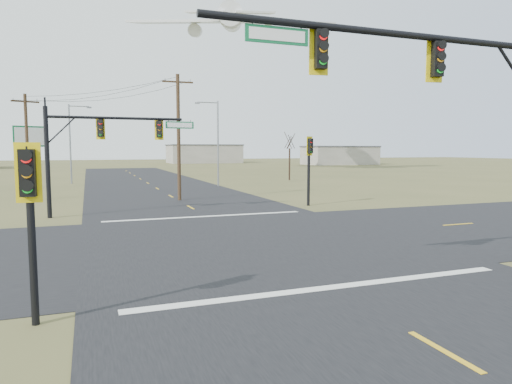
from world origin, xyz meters
The scene contains 18 objects.
ground centered at (0.00, 0.00, 0.00)m, with size 320.00×320.00×0.00m, color brown.
road_ew centered at (0.00, 0.00, 0.01)m, with size 160.00×14.00×0.02m, color black.
road_ns centered at (0.00, 0.00, 0.01)m, with size 14.00×160.00×0.02m, color black.
stop_bar_near centered at (0.00, -7.50, 0.03)m, with size 12.00×0.40×0.01m, color silver.
stop_bar_far centered at (0.00, 7.50, 0.03)m, with size 12.00×0.40×0.01m, color silver.
mast_arm_near centered at (4.02, -7.53, 5.79)m, with size 11.61×0.48×8.01m.
mast_arm_far centered at (-5.67, 10.28, 4.74)m, with size 8.83×0.59×6.53m.
pedestal_signal_ne centered at (8.21, 10.14, 3.53)m, with size 0.67×0.59×4.97m.
pedestal_signal_sw centered at (-7.84, -7.70, 3.11)m, with size 0.60×0.51×4.24m.
utility_pole_near centered at (0.15, 16.81, 5.09)m, with size 2.40×0.28×9.82m.
utility_pole_far centered at (-11.00, 20.97, 4.37)m, with size 1.96×0.79×8.33m.
highway_sign centered at (-12.01, 33.55, 4.51)m, with size 3.22×1.31×6.41m.
streetlight_a centered at (6.40, 28.59, 5.13)m, with size 2.56×0.37×9.14m.
streetlight_c centered at (-8.23, 38.44, 5.16)m, with size 2.57×0.36×9.19m.
bare_tree_c centered at (18.01, 35.13, 5.17)m, with size 3.66×3.66×6.59m.
warehouse_mid centered at (25.00, 110.00, 2.50)m, with size 20.00×12.00×5.00m, color #ABA498.
warehouse_right centered at (55.00, 85.00, 2.25)m, with size 18.00×10.00×4.50m, color #ABA498.
jet_airliner centered at (17.87, 59.85, 26.76)m, with size 29.46×30.38×14.98m.
Camera 1 is at (-6.59, -18.95, 4.07)m, focal length 32.00 mm.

